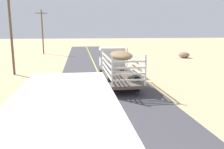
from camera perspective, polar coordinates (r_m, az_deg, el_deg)
name	(u,v)px	position (r m, az deg, el deg)	size (l,w,h in m)	color
livestock_truck	(115,61)	(22.26, 0.73, 3.40)	(2.53, 9.70, 3.02)	silver
power_pole_mid	(11,31)	(26.53, -23.81, 9.84)	(2.20, 0.24, 8.64)	brown
power_pole_far	(42,31)	(47.60, -16.90, 10.35)	(2.20, 0.24, 8.47)	brown
boulder_mid_field	(184,55)	(41.35, 17.43, 4.67)	(1.76, 2.04, 0.99)	#84705B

